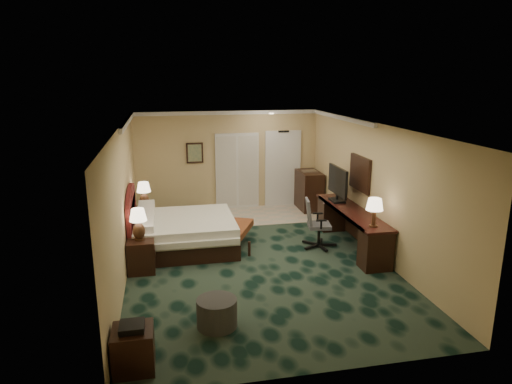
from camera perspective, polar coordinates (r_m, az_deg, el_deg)
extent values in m
cube|color=black|center=(9.37, -0.12, -8.37)|extent=(5.00, 7.50, 0.00)
cube|color=white|center=(8.69, -0.13, 8.28)|extent=(5.00, 7.50, 0.00)
cube|color=tan|center=(12.55, -3.53, 3.94)|extent=(5.00, 0.00, 2.70)
cube|color=tan|center=(5.51, 7.77, -10.19)|extent=(5.00, 0.00, 2.70)
cube|color=tan|center=(8.80, -16.28, -1.19)|extent=(0.00, 7.50, 2.70)
cube|color=tan|center=(9.73, 14.47, 0.41)|extent=(0.00, 7.50, 2.70)
cube|color=beige|center=(12.21, 1.32, -2.83)|extent=(3.20, 1.70, 0.01)
cube|color=white|center=(12.88, 3.36, 2.86)|extent=(1.02, 0.06, 2.18)
cube|color=silver|center=(12.60, -2.36, 2.61)|extent=(1.20, 0.06, 2.10)
cube|color=#516E61|center=(12.37, -7.67, 4.86)|extent=(0.45, 0.06, 0.55)
cube|color=white|center=(10.20, 12.88, 2.29)|extent=(0.05, 0.95, 0.75)
cube|color=white|center=(9.96, -8.85, -5.09)|extent=(2.10, 1.95, 0.67)
cube|color=black|center=(9.00, -14.14, -7.67)|extent=(0.50, 0.58, 0.63)
cube|color=black|center=(11.35, -13.84, -3.22)|extent=(0.43, 0.49, 0.54)
cube|color=maroon|center=(9.94, -2.48, -5.63)|extent=(0.98, 1.40, 0.45)
cylinder|color=#353535|center=(7.01, -4.91, -14.81)|extent=(0.62, 0.62, 0.43)
cube|color=black|center=(6.28, -15.06, -18.43)|extent=(0.51, 0.51, 0.55)
cube|color=black|center=(10.09, 11.80, -4.49)|extent=(0.62, 2.86, 0.82)
cube|color=black|center=(10.49, 10.17, 0.94)|extent=(0.09, 1.03, 0.80)
cube|color=black|center=(12.68, 6.63, 0.20)|extent=(0.56, 1.01, 1.06)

